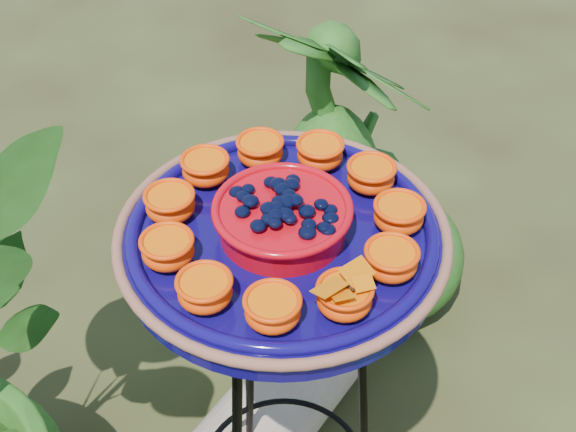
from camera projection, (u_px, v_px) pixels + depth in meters
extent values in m
torus|color=black|center=(283.00, 258.00, 1.17)|extent=(0.31, 0.31, 0.02)
cylinder|color=black|center=(250.00, 372.00, 1.57)|extent=(0.03, 0.09, 0.90)
cylinder|color=#0E0752|center=(283.00, 242.00, 1.15)|extent=(0.54, 0.54, 0.04)
torus|color=brown|center=(282.00, 233.00, 1.14)|extent=(0.48, 0.48, 0.02)
torus|color=#0E0752|center=(282.00, 231.00, 1.14)|extent=(0.44, 0.44, 0.02)
cylinder|color=#BD0711|center=(282.00, 220.00, 1.12)|extent=(0.21, 0.21, 0.05)
torus|color=#BD0711|center=(282.00, 208.00, 1.11)|extent=(0.20, 0.20, 0.01)
ellipsoid|color=black|center=(282.00, 205.00, 1.10)|extent=(0.16, 0.16, 0.03)
ellipsoid|color=#F94702|center=(371.00, 178.00, 1.20)|extent=(0.07, 0.07, 0.04)
cylinder|color=orange|center=(372.00, 169.00, 1.19)|extent=(0.07, 0.07, 0.01)
ellipsoid|color=#F94702|center=(320.00, 155.00, 1.24)|extent=(0.07, 0.07, 0.04)
cylinder|color=orange|center=(320.00, 146.00, 1.23)|extent=(0.07, 0.07, 0.01)
ellipsoid|color=#F94702|center=(260.00, 153.00, 1.25)|extent=(0.07, 0.07, 0.04)
cylinder|color=orange|center=(260.00, 143.00, 1.23)|extent=(0.07, 0.07, 0.01)
ellipsoid|color=#F94702|center=(206.00, 171.00, 1.21)|extent=(0.07, 0.07, 0.04)
cylinder|color=orange|center=(205.00, 161.00, 1.20)|extent=(0.07, 0.07, 0.01)
ellipsoid|color=#F94702|center=(170.00, 206.00, 1.15)|extent=(0.07, 0.07, 0.04)
cylinder|color=orange|center=(169.00, 197.00, 1.14)|extent=(0.07, 0.07, 0.01)
ellipsoid|color=#F94702|center=(168.00, 252.00, 1.08)|extent=(0.07, 0.07, 0.04)
cylinder|color=orange|center=(167.00, 242.00, 1.07)|extent=(0.07, 0.07, 0.01)
ellipsoid|color=#F94702|center=(205.00, 293.00, 1.03)|extent=(0.07, 0.07, 0.04)
cylinder|color=orange|center=(204.00, 283.00, 1.02)|extent=(0.07, 0.07, 0.01)
ellipsoid|color=#F94702|center=(273.00, 312.00, 1.00)|extent=(0.07, 0.07, 0.04)
cylinder|color=orange|center=(272.00, 302.00, 0.99)|extent=(0.07, 0.07, 0.01)
ellipsoid|color=#F94702|center=(344.00, 300.00, 1.02)|extent=(0.07, 0.07, 0.04)
cylinder|color=orange|center=(345.00, 290.00, 1.01)|extent=(0.07, 0.07, 0.01)
ellipsoid|color=#F94702|center=(391.00, 263.00, 1.07)|extent=(0.07, 0.07, 0.04)
cylinder|color=orange|center=(392.00, 253.00, 1.06)|extent=(0.07, 0.07, 0.01)
ellipsoid|color=#F94702|center=(399.00, 217.00, 1.14)|extent=(0.07, 0.07, 0.04)
cylinder|color=orange|center=(400.00, 208.00, 1.12)|extent=(0.07, 0.07, 0.01)
cylinder|color=black|center=(345.00, 285.00, 1.00)|extent=(0.01, 0.03, 0.00)
cube|color=orange|center=(329.00, 287.00, 0.99)|extent=(0.04, 0.03, 0.01)
cube|color=orange|center=(357.00, 271.00, 1.01)|extent=(0.04, 0.03, 0.01)
cylinder|color=tan|center=(264.00, 423.00, 1.88)|extent=(0.71, 0.43, 0.22)
imported|color=#254C14|center=(330.00, 165.00, 2.08)|extent=(0.57, 0.57, 0.88)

